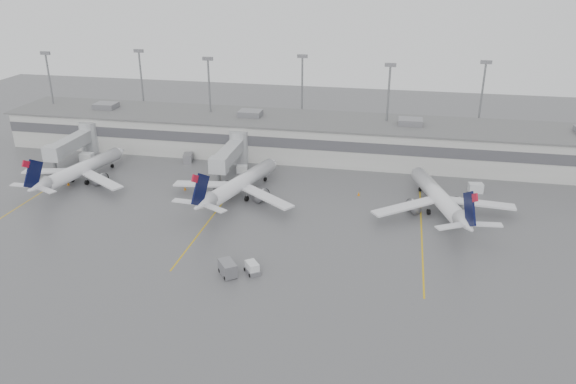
% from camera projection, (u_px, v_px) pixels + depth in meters
% --- Properties ---
extents(ground, '(260.00, 260.00, 0.00)m').
position_uv_depth(ground, '(286.00, 301.00, 72.23)').
color(ground, '#535355').
rests_on(ground, ground).
extents(terminal, '(152.00, 17.00, 9.45)m').
position_uv_depth(terminal, '(339.00, 139.00, 123.07)').
color(terminal, '#ADADA8').
rests_on(terminal, ground).
extents(light_masts, '(142.40, 8.00, 20.60)m').
position_uv_depth(light_masts, '(343.00, 97.00, 125.25)').
color(light_masts, gray).
rests_on(light_masts, ground).
extents(jet_bridge_left, '(4.00, 17.20, 7.00)m').
position_uv_depth(jet_bridge_left, '(79.00, 141.00, 122.23)').
color(jet_bridge_left, '#9C9EA1').
rests_on(jet_bridge_left, ground).
extents(jet_bridge_right, '(4.00, 17.20, 7.00)m').
position_uv_depth(jet_bridge_right, '(233.00, 151.00, 115.84)').
color(jet_bridge_right, '#9C9EA1').
rests_on(jet_bridge_right, ground).
extents(stand_markings, '(105.25, 40.00, 0.01)m').
position_uv_depth(stand_markings, '(315.00, 222.00, 93.94)').
color(stand_markings, '#CB9E0B').
rests_on(stand_markings, ground).
extents(jet_far_left, '(23.43, 26.53, 8.68)m').
position_uv_depth(jet_far_left, '(80.00, 170.00, 109.23)').
color(jet_far_left, silver).
rests_on(jet_far_left, ground).
extents(jet_mid_left, '(24.04, 27.34, 9.08)m').
position_uv_depth(jet_mid_left, '(239.00, 184.00, 101.98)').
color(jet_mid_left, silver).
rests_on(jet_mid_left, ground).
extents(jet_mid_right, '(24.02, 27.37, 9.15)m').
position_uv_depth(jet_mid_right, '(440.00, 198.00, 96.08)').
color(jet_mid_right, silver).
rests_on(jet_mid_right, ground).
extents(baggage_tug, '(2.81, 3.00, 1.66)m').
position_uv_depth(baggage_tug, '(252.00, 269.00, 78.39)').
color(baggage_tug, silver).
rests_on(baggage_tug, ground).
extents(baggage_cart, '(3.34, 3.60, 2.03)m').
position_uv_depth(baggage_cart, '(228.00, 268.00, 77.73)').
color(baggage_cart, slate).
rests_on(baggage_cart, ground).
extents(gse_uld_a, '(2.83, 2.00, 1.92)m').
position_uv_depth(gse_uld_a, '(87.00, 157.00, 121.24)').
color(gse_uld_a, silver).
rests_on(gse_uld_a, ground).
extents(gse_uld_b, '(2.32, 1.72, 1.51)m').
position_uv_depth(gse_uld_b, '(242.00, 169.00, 115.16)').
color(gse_uld_b, silver).
rests_on(gse_uld_b, ground).
extents(gse_uld_c, '(2.80, 2.10, 1.82)m').
position_uv_depth(gse_uld_c, '(476.00, 188.00, 105.27)').
color(gse_uld_c, silver).
rests_on(gse_uld_c, ground).
extents(gse_loader, '(2.41, 3.24, 1.82)m').
position_uv_depth(gse_loader, '(188.00, 158.00, 121.12)').
color(gse_loader, slate).
rests_on(gse_loader, ground).
extents(cone_a, '(0.49, 0.49, 0.79)m').
position_uv_depth(cone_a, '(68.00, 183.00, 108.81)').
color(cone_a, orange).
rests_on(cone_a, ground).
extents(cone_b, '(0.45, 0.45, 0.71)m').
position_uv_depth(cone_b, '(185.00, 188.00, 106.59)').
color(cone_b, orange).
rests_on(cone_b, ground).
extents(cone_c, '(0.46, 0.46, 0.73)m').
position_uv_depth(cone_c, '(359.00, 194.00, 104.13)').
color(cone_c, orange).
rests_on(cone_c, ground).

